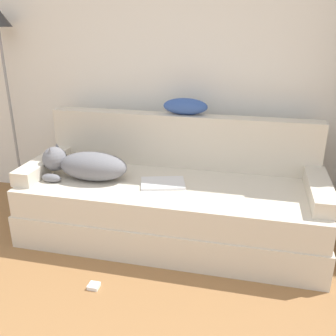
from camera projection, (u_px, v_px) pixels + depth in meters
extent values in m
cube|color=silver|center=(171.00, 51.00, 3.08)|extent=(6.92, 0.06, 2.70)
cube|color=beige|center=(171.00, 221.00, 2.91)|extent=(2.22, 0.88, 0.25)
cube|color=beige|center=(171.00, 195.00, 2.82)|extent=(2.18, 0.84, 0.20)
cube|color=beige|center=(181.00, 141.00, 3.05)|extent=(2.18, 0.15, 0.43)
cube|color=beige|center=(45.00, 165.00, 2.98)|extent=(0.15, 0.69, 0.11)
cube|color=beige|center=(319.00, 189.00, 2.54)|extent=(0.15, 0.69, 0.11)
ellipsoid|color=slate|center=(93.00, 166.00, 2.81)|extent=(0.53, 0.27, 0.21)
sphere|color=slate|center=(55.00, 159.00, 2.86)|extent=(0.19, 0.19, 0.19)
cone|color=slate|center=(50.00, 152.00, 2.79)|extent=(0.07, 0.07, 0.08)
cone|color=slate|center=(57.00, 148.00, 2.88)|extent=(0.07, 0.07, 0.08)
ellipsoid|color=slate|center=(51.00, 178.00, 2.78)|extent=(0.16, 0.07, 0.06)
cube|color=silver|center=(163.00, 183.00, 2.75)|extent=(0.37, 0.31, 0.02)
ellipsoid|color=#335199|center=(185.00, 106.00, 2.95)|extent=(0.36, 0.15, 0.13)
cylinder|color=gray|center=(23.00, 191.00, 3.71)|extent=(0.20, 0.20, 0.02)
cylinder|color=gray|center=(11.00, 115.00, 3.43)|extent=(0.02, 0.02, 1.51)
cube|color=white|center=(94.00, 286.00, 2.36)|extent=(0.07, 0.07, 0.02)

